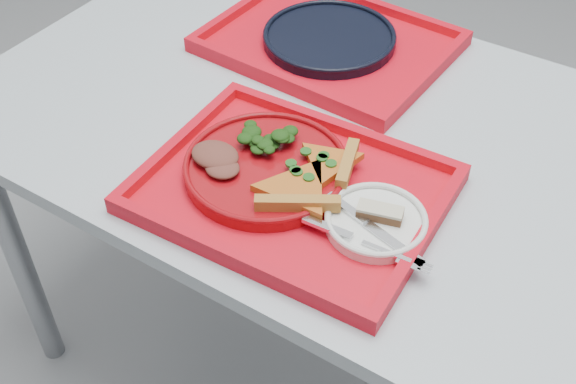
% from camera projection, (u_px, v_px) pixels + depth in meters
% --- Properties ---
extents(table, '(1.60, 0.80, 0.75)m').
position_uv_depth(table, '(400.00, 186.00, 1.25)').
color(table, '#AEBBC3').
rests_on(table, ground).
extents(tray_main, '(0.46, 0.37, 0.01)m').
position_uv_depth(tray_main, '(292.00, 193.00, 1.12)').
color(tray_main, red).
rests_on(tray_main, table).
extents(tray_far, '(0.47, 0.37, 0.01)m').
position_uv_depth(tray_far, '(329.00, 45.00, 1.43)').
color(tray_far, red).
rests_on(tray_far, table).
extents(dinner_plate, '(0.26, 0.26, 0.02)m').
position_uv_depth(dinner_plate, '(266.00, 169.00, 1.14)').
color(dinner_plate, maroon).
rests_on(dinner_plate, tray_main).
extents(side_plate, '(0.15, 0.15, 0.01)m').
position_uv_depth(side_plate, '(376.00, 223.00, 1.06)').
color(side_plate, white).
rests_on(side_plate, tray_main).
extents(navy_plate, '(0.26, 0.26, 0.02)m').
position_uv_depth(navy_plate, '(329.00, 39.00, 1.42)').
color(navy_plate, black).
rests_on(navy_plate, tray_far).
extents(pizza_slice_a, '(0.18, 0.19, 0.02)m').
position_uv_depth(pizza_slice_a, '(298.00, 187.00, 1.08)').
color(pizza_slice_a, orange).
rests_on(pizza_slice_a, dinner_plate).
extents(pizza_slice_b, '(0.14, 0.13, 0.02)m').
position_uv_depth(pizza_slice_b, '(329.00, 160.00, 1.13)').
color(pizza_slice_b, orange).
rests_on(pizza_slice_b, dinner_plate).
extents(salad_heap, '(0.08, 0.07, 0.04)m').
position_uv_depth(salad_heap, '(265.00, 134.00, 1.16)').
color(salad_heap, black).
rests_on(salad_heap, dinner_plate).
extents(meat_portion, '(0.08, 0.06, 0.02)m').
position_uv_depth(meat_portion, '(215.00, 155.00, 1.13)').
color(meat_portion, brown).
rests_on(meat_portion, dinner_plate).
extents(dessert_bar, '(0.07, 0.04, 0.02)m').
position_uv_depth(dessert_bar, '(380.00, 212.00, 1.05)').
color(dessert_bar, '#4E311A').
rests_on(dessert_bar, side_plate).
extents(knife, '(0.18, 0.06, 0.01)m').
position_uv_depth(knife, '(374.00, 228.00, 1.04)').
color(knife, silver).
rests_on(knife, side_plate).
extents(fork, '(0.19, 0.03, 0.01)m').
position_uv_depth(fork, '(361.00, 241.00, 1.02)').
color(fork, silver).
rests_on(fork, side_plate).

